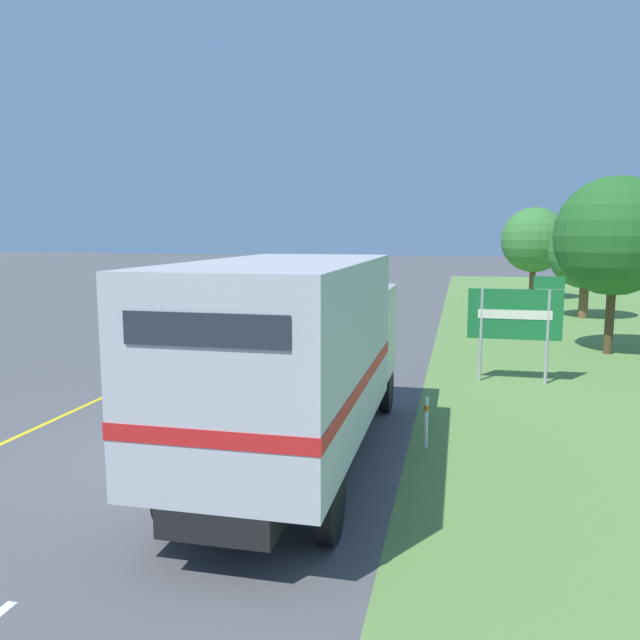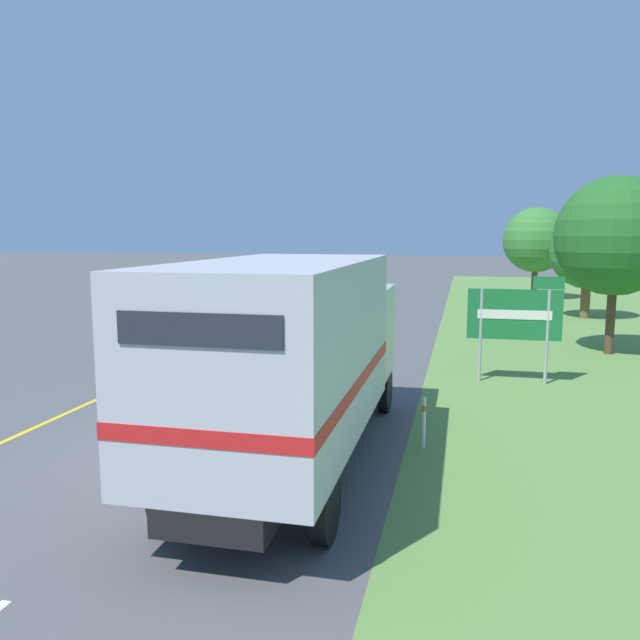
% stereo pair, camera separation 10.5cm
% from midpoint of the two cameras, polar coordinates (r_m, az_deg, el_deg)
% --- Properties ---
extents(ground_plane, '(200.00, 200.00, 0.00)m').
position_cam_midpoint_polar(ground_plane, '(11.64, -11.55, -11.72)').
color(ground_plane, '#515154').
extents(edge_line_yellow, '(0.12, 63.19, 0.01)m').
position_cam_midpoint_polar(edge_line_yellow, '(28.13, -4.54, -0.01)').
color(edge_line_yellow, yellow).
rests_on(edge_line_yellow, ground).
extents(centre_dash_near, '(0.12, 2.60, 0.01)m').
position_cam_midpoint_polar(centre_dash_near, '(12.15, -10.38, -10.82)').
color(centre_dash_near, white).
rests_on(centre_dash_near, ground).
extents(centre_dash_mid_a, '(0.12, 2.60, 0.01)m').
position_cam_midpoint_polar(centre_dash_mid_a, '(18.18, -2.20, -4.39)').
color(centre_dash_mid_a, white).
rests_on(centre_dash_mid_a, ground).
extents(centre_dash_mid_b, '(0.12, 2.60, 0.01)m').
position_cam_midpoint_polar(centre_dash_mid_b, '(24.51, 1.78, -1.17)').
color(centre_dash_mid_b, white).
rests_on(centre_dash_mid_b, ground).
extents(centre_dash_far, '(0.12, 2.60, 0.01)m').
position_cam_midpoint_polar(centre_dash_far, '(30.95, 4.10, 0.72)').
color(centre_dash_far, white).
rests_on(centre_dash_far, ground).
extents(centre_dash_farthest, '(0.12, 2.60, 0.01)m').
position_cam_midpoint_polar(centre_dash_farthest, '(37.45, 5.63, 1.96)').
color(centre_dash_farthest, white).
rests_on(centre_dash_farthest, ground).
extents(horse_trailer_truck, '(2.49, 8.06, 3.48)m').
position_cam_midpoint_polar(horse_trailer_truck, '(10.23, -2.37, -2.95)').
color(horse_trailer_truck, black).
rests_on(horse_trailer_truck, ground).
extents(lead_car_white, '(1.80, 4.51, 2.01)m').
position_cam_midpoint_polar(lead_car_white, '(28.38, -0.46, 2.12)').
color(lead_car_white, black).
rests_on(lead_car_white, ground).
extents(highway_sign, '(2.37, 0.09, 2.79)m').
position_cam_midpoint_polar(highway_sign, '(16.91, 17.36, 0.35)').
color(highway_sign, '#9E9EA3').
rests_on(highway_sign, ground).
extents(roadside_tree_near, '(3.78, 3.78, 5.69)m').
position_cam_midpoint_polar(roadside_tree_near, '(22.00, 25.24, 6.94)').
color(roadside_tree_near, '#4C3823').
rests_on(roadside_tree_near, ground).
extents(roadside_tree_mid, '(3.37, 3.37, 4.73)m').
position_cam_midpoint_polar(roadside_tree_mid, '(31.00, 23.09, 5.74)').
color(roadside_tree_mid, brown).
rests_on(roadside_tree_mid, ground).
extents(roadside_tree_far, '(3.84, 3.84, 5.41)m').
position_cam_midpoint_polar(roadside_tree_far, '(39.31, 18.92, 6.93)').
color(roadside_tree_far, brown).
rests_on(roadside_tree_far, ground).
extents(delineator_post, '(0.08, 0.08, 0.95)m').
position_cam_midpoint_polar(delineator_post, '(11.62, 9.43, -9.07)').
color(delineator_post, white).
rests_on(delineator_post, ground).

